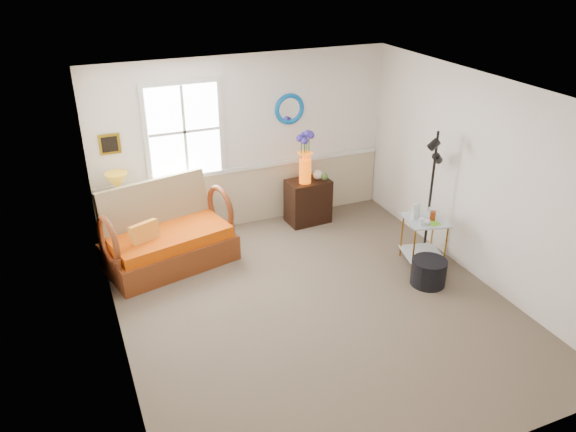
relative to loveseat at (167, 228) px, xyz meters
name	(u,v)px	position (x,y,z in m)	size (l,w,h in m)	color
floor	(316,307)	(1.40, -1.71, -0.55)	(4.50, 5.00, 0.01)	brown
ceiling	(321,94)	(1.40, -1.71, 2.05)	(4.50, 5.00, 0.01)	white
walls	(318,210)	(1.40, -1.71, 0.75)	(4.51, 5.01, 2.60)	silver
wainscot	(248,196)	(1.40, 0.77, -0.10)	(4.46, 0.02, 0.90)	#C1AE88
chair_rail	(247,168)	(1.40, 0.76, 0.37)	(4.46, 0.04, 0.06)	silver
window	(184,132)	(0.50, 0.76, 1.05)	(1.14, 0.06, 1.44)	white
picture	(109,144)	(-0.52, 0.77, 1.00)	(0.28, 0.03, 0.28)	gold
mirror	(289,109)	(2.10, 0.77, 1.20)	(0.47, 0.47, 0.07)	#0774C2
loveseat	(167,228)	(0.00, 0.00, 0.00)	(1.68, 0.95, 1.10)	maroon
throw_pillow	(146,237)	(-0.32, -0.16, 0.00)	(0.39, 0.10, 0.39)	#DE5404
lamp_stand	(127,230)	(-0.47, 0.59, -0.23)	(0.36, 0.36, 0.64)	black
table_lamp	(119,192)	(-0.51, 0.60, 0.37)	(0.31, 0.31, 0.56)	#B07C18
potted_plant	(133,199)	(-0.33, 0.57, 0.24)	(0.35, 0.39, 0.30)	#45682A
cabinet	(308,201)	(2.28, 0.44, -0.20)	(0.65, 0.42, 0.70)	black
flower_vase	(305,158)	(2.20, 0.39, 0.55)	(0.23, 0.23, 0.79)	#EC5507
side_table	(423,241)	(3.19, -1.33, -0.22)	(0.52, 0.52, 0.67)	#AE7320
tabletop_items	(425,213)	(3.15, -1.35, 0.23)	(0.37, 0.37, 0.22)	silver
floor_lamp	(431,195)	(3.39, -1.11, 0.35)	(0.26, 0.26, 1.80)	black
ottoman	(429,272)	(2.95, -1.80, -0.38)	(0.45, 0.45, 0.35)	black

